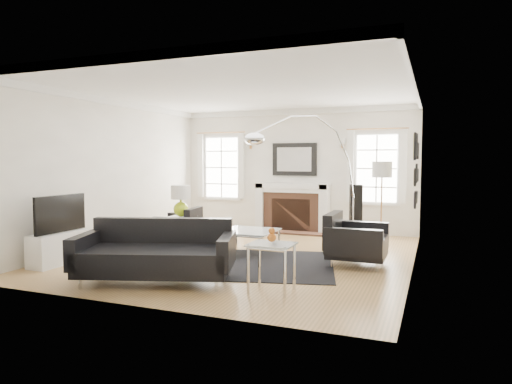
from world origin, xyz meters
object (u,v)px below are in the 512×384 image
at_px(coffee_table, 249,232).
at_px(sofa, 157,254).
at_px(fireplace, 292,208).
at_px(armchair_left, 181,226).
at_px(gourd_lamp, 181,199).
at_px(armchair_right, 353,241).
at_px(arc_floor_lamp, 306,175).

bearing_deg(coffee_table, sofa, -101.85).
relative_size(fireplace, armchair_left, 1.80).
xyz_separation_m(fireplace, gourd_lamp, (-1.58, -2.25, 0.34)).
distance_m(armchair_right, gourd_lamp, 3.54).
height_order(fireplace, coffee_table, fireplace).
bearing_deg(armchair_left, fireplace, 51.84).
relative_size(fireplace, gourd_lamp, 2.78).
distance_m(fireplace, armchair_left, 2.70).
bearing_deg(armchair_left, armchair_right, -11.81).
xyz_separation_m(armchair_right, arc_floor_lamp, (-0.98, 0.77, 0.99)).
relative_size(armchair_right, gourd_lamp, 1.61).
relative_size(armchair_left, armchair_right, 0.96).
relative_size(sofa, gourd_lamp, 3.69).
xyz_separation_m(armchair_right, gourd_lamp, (-3.45, 0.61, 0.51)).
relative_size(sofa, coffee_table, 2.45).
xyz_separation_m(sofa, armchair_left, (-1.23, 2.67, -0.05)).
distance_m(fireplace, sofa, 4.81).
height_order(sofa, armchair_left, sofa).
xyz_separation_m(fireplace, coffee_table, (0.02, -2.64, -0.16)).
distance_m(fireplace, coffee_table, 2.65).
height_order(fireplace, gourd_lamp, gourd_lamp).
bearing_deg(armchair_right, sofa, -139.93).
relative_size(fireplace, coffee_table, 1.85).
bearing_deg(arc_floor_lamp, coffee_table, -147.47).
height_order(armchair_left, coffee_table, armchair_left).
bearing_deg(fireplace, arc_floor_lamp, -66.81).
bearing_deg(arc_floor_lamp, armchair_right, -38.42).
distance_m(armchair_right, arc_floor_lamp, 1.59).
xyz_separation_m(armchair_left, gourd_lamp, (0.08, -0.13, 0.57)).
distance_m(fireplace, armchair_right, 3.42).
bearing_deg(gourd_lamp, arc_floor_lamp, 3.78).
bearing_deg(sofa, armchair_right, 40.07).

